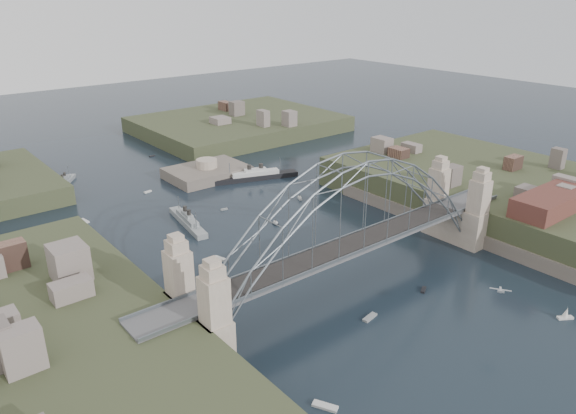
# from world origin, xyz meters

# --- Properties ---
(ground) EXTENTS (500.00, 500.00, 0.00)m
(ground) POSITION_xyz_m (0.00, 0.00, 0.00)
(ground) COLOR black
(ground) RESTS_ON ground
(bridge) EXTENTS (84.00, 13.80, 24.60)m
(bridge) POSITION_xyz_m (0.00, 0.00, 12.32)
(bridge) COLOR #535356
(bridge) RESTS_ON ground
(shore_east) EXTENTS (50.50, 90.00, 12.00)m
(shore_east) POSITION_xyz_m (57.32, 0.00, 1.97)
(shore_east) COLOR #333A21
(shore_east) RESTS_ON ground
(headland_ne) EXTENTS (70.00, 55.00, 9.50)m
(headland_ne) POSITION_xyz_m (50.00, 110.00, 0.75)
(headland_ne) COLOR #333A21
(headland_ne) RESTS_ON ground
(fort_island) EXTENTS (22.00, 16.00, 9.40)m
(fort_island) POSITION_xyz_m (12.00, 70.00, -0.34)
(fort_island) COLOR #5E544A
(fort_island) RESTS_ON ground
(wharf_shed) EXTENTS (20.00, 8.00, 4.00)m
(wharf_shed) POSITION_xyz_m (44.00, -14.00, 10.00)
(wharf_shed) COLOR #592D26
(wharf_shed) RESTS_ON shore_east
(naval_cruiser_near) EXTENTS (5.39, 18.96, 5.64)m
(naval_cruiser_near) POSITION_xyz_m (-9.39, 43.30, 0.88)
(naval_cruiser_near) COLOR gray
(naval_cruiser_near) RESTS_ON ground
(naval_cruiser_far) EXTENTS (9.64, 12.17, 4.63)m
(naval_cruiser_far) POSITION_xyz_m (-22.45, 89.14, 0.72)
(naval_cruiser_far) COLOR gray
(naval_cruiser_far) RESTS_ON ground
(ocean_liner) EXTENTS (24.69, 11.18, 6.11)m
(ocean_liner) POSITION_xyz_m (21.68, 59.70, 0.95)
(ocean_liner) COLOR black
(ocean_liner) RESTS_ON ground
(aeroplane) EXTENTS (2.01, 2.84, 0.47)m
(aeroplane) POSITION_xyz_m (7.84, -24.70, 7.50)
(aeroplane) COLOR #A9ADB0
(small_boat_a) EXTENTS (1.71, 2.91, 0.45)m
(small_boat_a) POSITION_xyz_m (-12.92, 24.00, 0.15)
(small_boat_a) COLOR silver
(small_boat_a) RESTS_ON ground
(small_boat_b) EXTENTS (0.79, 2.00, 1.43)m
(small_boat_b) POSITION_xyz_m (6.54, 30.70, 0.29)
(small_boat_b) COLOR silver
(small_boat_b) RESTS_ON ground
(small_boat_c) EXTENTS (3.21, 1.54, 0.45)m
(small_boat_c) POSITION_xyz_m (-4.96, -9.73, 0.15)
(small_boat_c) COLOR silver
(small_boat_c) RESTS_ON ground
(small_boat_d) EXTENTS (1.65, 2.38, 1.43)m
(small_boat_d) POSITION_xyz_m (21.36, 39.58, 0.29)
(small_boat_d) COLOR silver
(small_boat_d) RESTS_ON ground
(small_boat_e) EXTENTS (1.50, 3.24, 0.45)m
(small_boat_e) POSITION_xyz_m (-27.40, 60.24, 0.15)
(small_boat_e) COLOR silver
(small_boat_e) RESTS_ON ground
(small_boat_f) EXTENTS (1.88, 0.85, 0.45)m
(small_boat_f) POSITION_xyz_m (2.08, 45.69, 0.15)
(small_boat_f) COLOR silver
(small_boat_f) RESTS_ON ground
(small_boat_g) EXTENTS (2.68, 2.13, 2.38)m
(small_boat_g) POSITION_xyz_m (20.16, -30.17, 0.82)
(small_boat_g) COLOR silver
(small_boat_g) RESTS_ON ground
(small_boat_h) EXTENTS (2.32, 1.13, 0.45)m
(small_boat_h) POSITION_xyz_m (-7.11, 69.16, 0.15)
(small_boat_h) COLOR silver
(small_boat_h) RESTS_ON ground
(small_boat_i) EXTENTS (2.23, 0.90, 1.43)m
(small_boat_i) POSITION_xyz_m (35.20, 13.28, 0.29)
(small_boat_i) COLOR silver
(small_boat_i) RESTS_ON ground
(small_boat_j) EXTENTS (2.57, 3.51, 0.45)m
(small_boat_j) POSITION_xyz_m (-24.75, -20.31, 0.15)
(small_boat_j) COLOR silver
(small_boat_j) RESTS_ON ground
(small_boat_k) EXTENTS (1.92, 0.73, 0.45)m
(small_boat_k) POSITION_xyz_m (8.83, 99.46, 0.15)
(small_boat_k) COLOR silver
(small_boat_k) RESTS_ON ground
(small_boat_l) EXTENTS (2.25, 1.90, 0.45)m
(small_boat_l) POSITION_xyz_m (-36.67, 31.92, 0.15)
(small_boat_l) COLOR silver
(small_boat_l) RESTS_ON ground
(small_boat_m) EXTENTS (2.23, 1.65, 0.45)m
(small_boat_m) POSITION_xyz_m (9.17, -9.71, 0.15)
(small_boat_m) COLOR silver
(small_boat_m) RESTS_ON ground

